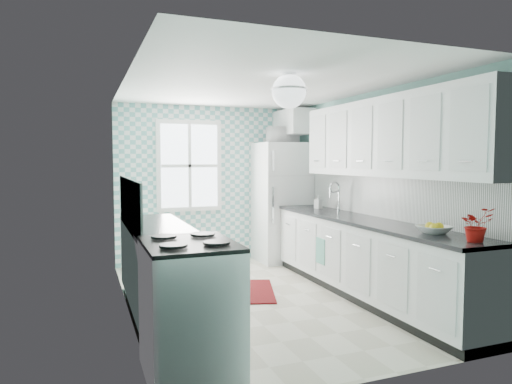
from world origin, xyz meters
name	(u,v)px	position (x,y,z in m)	size (l,w,h in m)	color
floor	(260,299)	(0.00, 0.00, -0.01)	(3.00, 4.40, 0.02)	beige
ceiling	(260,85)	(0.00, 0.00, 2.51)	(3.00, 4.40, 0.02)	white
wall_back	(210,184)	(0.00, 2.21, 1.25)	(3.00, 0.02, 2.50)	#77AFA5
wall_front	(371,214)	(0.00, -2.21, 1.25)	(3.00, 0.02, 2.50)	#77AFA5
wall_left	(126,197)	(-1.51, 0.00, 1.25)	(0.02, 4.40, 2.50)	#77AFA5
wall_right	(369,190)	(1.51, 0.00, 1.25)	(0.02, 4.40, 2.50)	#77AFA5
accent_wall	(210,184)	(0.00, 2.19, 1.25)	(3.00, 0.01, 2.50)	#67AFAD
window	(189,166)	(-0.35, 2.16, 1.55)	(1.04, 0.05, 1.44)	white
backsplash_right	(386,197)	(1.49, -0.40, 1.20)	(0.02, 3.60, 0.51)	white
backsplash_left	(129,203)	(-1.49, -0.07, 1.20)	(0.02, 2.15, 0.51)	white
upper_cabinets_right	(387,137)	(1.33, -0.60, 1.90)	(0.33, 3.20, 0.90)	white
upper_cabinet_fridge	(293,123)	(1.30, 1.83, 2.25)	(0.40, 0.74, 0.40)	white
ceiling_light	(289,91)	(0.00, -0.80, 2.32)	(0.34, 0.34, 0.35)	silver
base_cabinets_right	(365,260)	(1.20, -0.40, 0.45)	(0.60, 3.60, 0.90)	white
countertop_right	(365,221)	(1.19, -0.40, 0.92)	(0.63, 3.60, 0.04)	black
base_cabinets_left	(158,271)	(-1.20, -0.07, 0.45)	(0.60, 2.15, 0.90)	white
countertop_left	(159,228)	(-1.19, -0.07, 0.92)	(0.63, 2.15, 0.04)	black
fridge	(282,202)	(1.11, 1.82, 0.96)	(0.83, 0.82, 1.92)	silver
stove	(190,307)	(-1.20, -1.62, 0.53)	(0.67, 0.84, 1.02)	white
sink	(329,212)	(1.20, 0.47, 0.93)	(0.44, 0.37, 0.53)	silver
rug	(244,291)	(-0.08, 0.31, 0.01)	(0.72, 1.03, 0.02)	maroon
dish_towel	(321,251)	(0.89, 0.13, 0.48)	(0.01, 0.22, 0.33)	#59B199
fruit_bowl	(434,229)	(1.20, -1.52, 0.98)	(0.30, 0.30, 0.08)	white
potted_plant	(476,225)	(1.20, -2.02, 1.09)	(0.27, 0.23, 0.30)	red
soap_bottle	(318,202)	(1.25, 0.86, 1.04)	(0.09, 0.09, 0.20)	#9BC8D1
microwave	(283,135)	(1.11, 1.82, 2.05)	(0.46, 0.31, 0.26)	white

